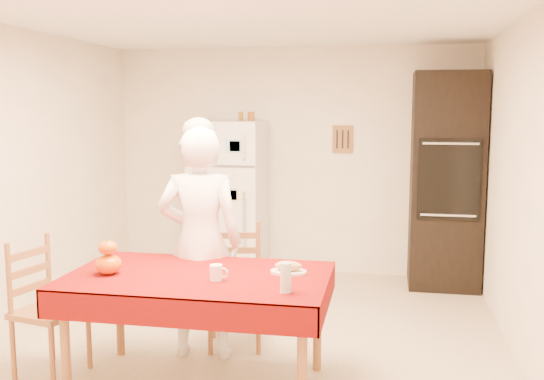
% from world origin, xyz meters
% --- Properties ---
extents(floor, '(4.50, 4.50, 0.00)m').
position_xyz_m(floor, '(0.00, 0.00, 0.00)').
color(floor, tan).
rests_on(floor, ground).
extents(room_shell, '(4.02, 4.52, 2.51)m').
position_xyz_m(room_shell, '(0.00, 0.00, 1.62)').
color(room_shell, white).
rests_on(room_shell, ground).
extents(refrigerator, '(0.75, 0.74, 1.70)m').
position_xyz_m(refrigerator, '(-0.65, 1.88, 0.85)').
color(refrigerator, white).
rests_on(refrigerator, floor).
extents(oven_cabinet, '(0.70, 0.62, 2.20)m').
position_xyz_m(oven_cabinet, '(1.63, 1.93, 1.10)').
color(oven_cabinet, black).
rests_on(oven_cabinet, floor).
extents(dining_table, '(1.70, 1.00, 0.76)m').
position_xyz_m(dining_table, '(-0.16, -0.76, 0.69)').
color(dining_table, brown).
rests_on(dining_table, floor).
extents(chair_far, '(0.50, 0.48, 0.95)m').
position_xyz_m(chair_far, '(-0.11, 0.01, 0.51)').
color(chair_far, brown).
rests_on(chair_far, floor).
extents(chair_left, '(0.48, 0.50, 0.95)m').
position_xyz_m(chair_left, '(-1.28, -0.76, 0.51)').
color(chair_left, brown).
rests_on(chair_left, floor).
extents(seated_woman, '(0.68, 0.49, 1.71)m').
position_xyz_m(seated_woman, '(-0.30, -0.26, 0.86)').
color(seated_woman, white).
rests_on(seated_woman, floor).
extents(coffee_mug, '(0.08, 0.08, 0.10)m').
position_xyz_m(coffee_mug, '(-0.01, -0.87, 0.81)').
color(coffee_mug, white).
rests_on(coffee_mug, dining_table).
extents(pumpkin_lower, '(0.17, 0.17, 0.13)m').
position_xyz_m(pumpkin_lower, '(-0.74, -0.85, 0.83)').
color(pumpkin_lower, '#D24804').
rests_on(pumpkin_lower, dining_table).
extents(pumpkin_upper, '(0.12, 0.12, 0.09)m').
position_xyz_m(pumpkin_upper, '(-0.74, -0.85, 0.94)').
color(pumpkin_upper, red).
rests_on(pumpkin_upper, pumpkin_lower).
extents(wine_glass, '(0.07, 0.07, 0.18)m').
position_xyz_m(wine_glass, '(0.46, -1.03, 0.85)').
color(wine_glass, silver).
rests_on(wine_glass, dining_table).
extents(bread_plate, '(0.24, 0.24, 0.02)m').
position_xyz_m(bread_plate, '(0.41, -0.62, 0.77)').
color(bread_plate, white).
rests_on(bread_plate, dining_table).
extents(bread_loaf, '(0.18, 0.10, 0.06)m').
position_xyz_m(bread_loaf, '(0.41, -0.62, 0.81)').
color(bread_loaf, tan).
rests_on(bread_loaf, bread_plate).
extents(spice_jar_left, '(0.05, 0.05, 0.10)m').
position_xyz_m(spice_jar_left, '(-0.52, 1.93, 1.75)').
color(spice_jar_left, brown).
rests_on(spice_jar_left, refrigerator).
extents(spice_jar_mid, '(0.05, 0.05, 0.10)m').
position_xyz_m(spice_jar_mid, '(-0.42, 1.93, 1.75)').
color(spice_jar_mid, brown).
rests_on(spice_jar_mid, refrigerator).
extents(spice_jar_right, '(0.05, 0.05, 0.10)m').
position_xyz_m(spice_jar_right, '(-0.39, 1.93, 1.75)').
color(spice_jar_right, brown).
rests_on(spice_jar_right, refrigerator).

